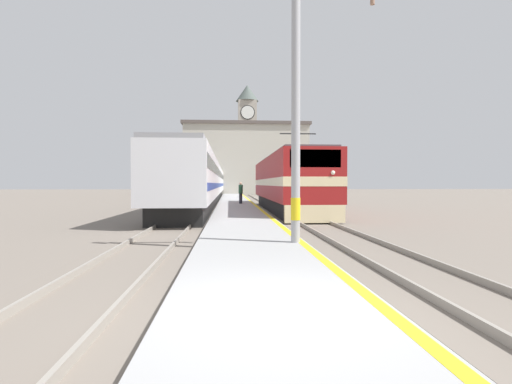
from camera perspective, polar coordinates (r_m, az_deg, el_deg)
ground_plane at (r=35.15m, az=-2.91°, el=-1.83°), size 200.00×200.00×0.00m
platform at (r=30.15m, az=-2.74°, el=-2.07°), size 2.98×140.00×0.28m
rail_track_near at (r=30.39m, az=3.41°, el=-2.25°), size 2.83×140.00×0.16m
rail_track_far at (r=30.23m, az=-8.31°, el=-2.28°), size 2.83×140.00×0.16m
locomotive_train at (r=27.00m, az=4.33°, el=1.29°), size 2.92×18.38×4.69m
passenger_train at (r=40.88m, az=-7.17°, el=1.49°), size 2.92×50.33×3.84m
catenary_mast at (r=11.00m, az=6.18°, el=12.94°), size 2.38×0.26×7.63m
person_on_platform at (r=31.63m, az=-2.20°, el=-0.04°), size 0.34×0.34×1.71m
clock_tower at (r=82.79m, az=-1.26°, el=8.09°), size 4.62×4.62×22.11m
station_building at (r=68.60m, az=-1.51°, el=4.63°), size 20.80×10.58×11.89m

